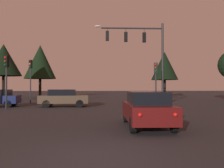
% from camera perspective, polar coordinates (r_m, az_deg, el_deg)
% --- Properties ---
extents(ground_plane, '(168.00, 168.00, 0.00)m').
position_cam_1_polar(ground_plane, '(30.18, -4.38, -4.06)').
color(ground_plane, '#262326').
rests_on(ground_plane, ground).
extents(traffic_signal_mast_arm, '(6.37, 0.49, 7.64)m').
position_cam_1_polar(traffic_signal_mast_arm, '(21.95, 7.37, 8.89)').
color(traffic_signal_mast_arm, '#232326').
rests_on(traffic_signal_mast_arm, ground).
extents(traffic_light_corner_left, '(0.36, 0.38, 4.66)m').
position_cam_1_polar(traffic_light_corner_left, '(26.55, -19.33, 2.64)').
color(traffic_light_corner_left, '#232326').
rests_on(traffic_light_corner_left, ground).
extents(traffic_light_corner_right, '(0.36, 0.39, 3.78)m').
position_cam_1_polar(traffic_light_corner_right, '(19.89, 10.66, 2.05)').
color(traffic_light_corner_right, '#232326').
rests_on(traffic_light_corner_right, ground).
extents(traffic_light_median, '(0.36, 0.39, 4.14)m').
position_cam_1_polar(traffic_light_median, '(19.56, -24.45, 2.88)').
color(traffic_light_median, '#232326').
rests_on(traffic_light_median, ground).
extents(car_nearside_lane, '(1.89, 4.26, 1.52)m').
position_cam_1_polar(car_nearside_lane, '(10.15, 8.49, -5.95)').
color(car_nearside_lane, '#4C0F0F').
rests_on(car_nearside_lane, ground).
extents(car_crossing_right, '(4.31, 1.94, 1.52)m').
position_cam_1_polar(car_crossing_right, '(20.90, -11.72, -3.30)').
color(car_crossing_right, '#473828').
rests_on(car_crossing_right, ground).
extents(tree_behind_sign, '(4.64, 4.64, 7.94)m').
position_cam_1_polar(tree_behind_sign, '(41.68, 12.73, 4.35)').
color(tree_behind_sign, black).
rests_on(tree_behind_sign, ground).
extents(tree_left_far, '(4.59, 4.59, 7.35)m').
position_cam_1_polar(tree_left_far, '(33.57, -25.01, 5.34)').
color(tree_left_far, black).
rests_on(tree_left_far, ground).
extents(tree_center_horizon, '(5.28, 5.28, 8.86)m').
position_cam_1_polar(tree_center_horizon, '(41.29, -17.17, 5.18)').
color(tree_center_horizon, black).
rests_on(tree_center_horizon, ground).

